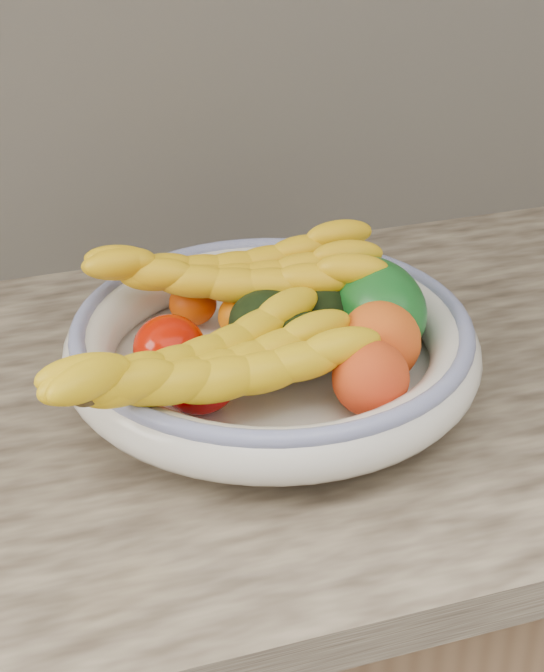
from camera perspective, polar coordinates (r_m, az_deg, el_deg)
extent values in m
cube|color=tan|center=(1.02, -0.35, -3.37)|extent=(2.44, 0.66, 0.04)
cube|color=#BCB2A0|center=(1.18, -5.11, 15.72)|extent=(2.40, 0.02, 0.50)
cylinder|color=silver|center=(0.99, 0.00, -2.62)|extent=(0.13, 0.13, 0.02)
cylinder|color=silver|center=(0.98, 0.00, -1.93)|extent=(0.32, 0.32, 0.01)
torus|color=silver|center=(0.96, 0.00, -0.62)|extent=(0.39, 0.39, 0.05)
torus|color=#334091|center=(0.95, 0.00, 0.52)|extent=(0.37, 0.37, 0.02)
ellipsoid|color=#E14D04|center=(1.03, -4.41, 1.82)|extent=(0.06, 0.06, 0.04)
ellipsoid|color=#F54E05|center=(1.04, -0.77, 2.28)|extent=(0.06, 0.06, 0.05)
ellipsoid|color=orange|center=(1.00, -1.54, 1.10)|extent=(0.06, 0.06, 0.05)
ellipsoid|color=#C31100|center=(0.94, -5.71, -0.65)|extent=(0.09, 0.09, 0.06)
ellipsoid|color=#B40001|center=(0.89, -4.07, -2.31)|extent=(0.09, 0.09, 0.06)
ellipsoid|color=black|center=(0.96, 0.20, 0.21)|extent=(0.11, 0.13, 0.07)
ellipsoid|color=black|center=(1.00, 2.60, 1.58)|extent=(0.10, 0.12, 0.08)
ellipsoid|color=#0E4E17|center=(0.98, 5.80, 1.70)|extent=(0.12, 0.14, 0.11)
ellipsoid|color=orange|center=(0.89, 5.49, -2.33)|extent=(0.08, 0.08, 0.07)
ellipsoid|color=orange|center=(0.94, 6.00, -0.32)|extent=(0.09, 0.09, 0.08)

